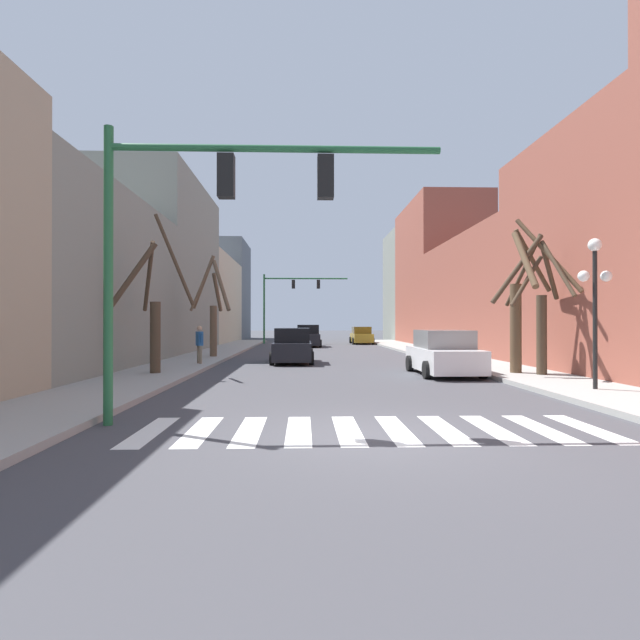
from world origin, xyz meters
name	(u,v)px	position (x,y,z in m)	size (l,w,h in m)	color
ground_plane	(376,436)	(0.00, 0.00, 0.00)	(240.00, 240.00, 0.00)	#424247
building_row_left	(165,283)	(-11.26, 27.67, 4.82)	(6.00, 63.58, 11.79)	tan
building_row_right	(500,266)	(11.26, 22.77, 5.58)	(6.00, 56.92, 12.81)	#934C3D
crosswalk_stripes	(372,430)	(0.00, 0.51, 0.00)	(8.55, 2.60, 0.01)	white
traffic_signal_near	(209,209)	(-3.11, 1.10, 4.20)	(6.55, 0.28, 5.78)	#236038
traffic_signal_far	(289,293)	(-2.68, 39.11, 4.87)	(8.08, 0.28, 6.63)	#236038
street_lamp_right_corner	(595,282)	(6.79, 4.86, 3.10)	(0.95, 0.36, 4.16)	black
car_parked_left_mid	(361,336)	(4.16, 37.94, 0.75)	(2.00, 4.47, 1.61)	#A38423
car_parked_left_near	(308,337)	(-0.89, 32.64, 0.84)	(2.15, 4.87, 1.82)	black
car_parked_left_far	(444,354)	(4.06, 10.16, 0.79)	(2.20, 4.57, 1.70)	white
car_at_intersection	(292,347)	(-1.81, 15.91, 0.80)	(2.06, 4.24, 1.72)	black
pedestrian_on_right_sidewalk	(199,341)	(-5.94, 13.89, 1.15)	(0.46, 0.67, 1.69)	#7A705B
street_tree_right_mid	(538,306)	(7.01, 8.71, 2.59)	(2.96, 2.93, 5.01)	#473828
street_tree_left_mid	(152,310)	(-6.83, 9.82, 2.45)	(2.89, 2.96, 5.82)	#473828
street_tree_right_near	(213,308)	(-6.21, 18.68, 2.78)	(2.30, 2.60, 5.52)	brown
street_tree_right_far	(522,303)	(6.64, 9.13, 2.69)	(1.84, 2.44, 5.67)	brown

